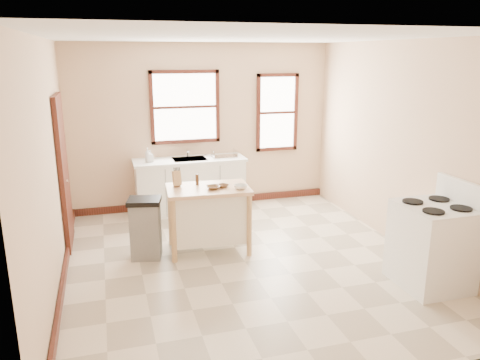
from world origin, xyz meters
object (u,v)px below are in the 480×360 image
(soap_bottle_a, at_px, (148,155))
(bowl_a, at_px, (213,187))
(soap_bottle_b, at_px, (150,156))
(dish_rack, at_px, (224,154))
(kitchen_island, at_px, (209,219))
(pepper_grinder, at_px, (197,180))
(knife_block, at_px, (177,179))
(gas_stove, at_px, (433,235))
(trash_bin, at_px, (146,228))
(bowl_c, at_px, (241,187))
(bowl_b, at_px, (223,186))

(soap_bottle_a, xyz_separation_m, bowl_a, (0.68, -1.73, -0.12))
(soap_bottle_b, bearing_deg, bowl_a, -79.42)
(bowl_a, bearing_deg, dish_rack, 70.99)
(soap_bottle_b, relative_size, bowl_a, 1.06)
(soap_bottle_a, bearing_deg, kitchen_island, -55.72)
(dish_rack, bearing_deg, soap_bottle_b, -158.26)
(dish_rack, distance_m, pepper_grinder, 1.67)
(soap_bottle_b, distance_m, knife_block, 1.48)
(knife_block, relative_size, gas_stove, 0.16)
(trash_bin, bearing_deg, soap_bottle_a, 95.04)
(bowl_c, bearing_deg, dish_rack, 82.16)
(soap_bottle_a, xyz_separation_m, kitchen_island, (0.63, -1.63, -0.59))
(soap_bottle_b, bearing_deg, bowl_b, -74.67)
(bowl_c, height_order, trash_bin, bowl_c)
(bowl_b, bearing_deg, dish_rack, 74.97)
(dish_rack, xyz_separation_m, knife_block, (-1.04, -1.48, 0.02))
(bowl_b, height_order, bowl_c, bowl_c)
(bowl_a, bearing_deg, trash_bin, 174.33)
(knife_block, bearing_deg, soap_bottle_a, 94.54)
(soap_bottle_b, xyz_separation_m, dish_rack, (1.24, 0.02, -0.04))
(soap_bottle_a, xyz_separation_m, gas_stove, (2.87, -3.33, -0.42))
(dish_rack, relative_size, gas_stove, 0.34)
(knife_block, relative_size, trash_bin, 0.25)
(soap_bottle_a, height_order, bowl_c, soap_bottle_a)
(dish_rack, relative_size, bowl_c, 2.39)
(pepper_grinder, distance_m, bowl_a, 0.31)
(knife_block, bearing_deg, soap_bottle_b, 93.02)
(bowl_a, height_order, trash_bin, bowl_a)
(dish_rack, bearing_deg, trash_bin, -111.09)
(soap_bottle_a, distance_m, pepper_grinder, 1.56)
(kitchen_island, xyz_separation_m, bowl_a, (0.05, -0.10, 0.47))
(soap_bottle_a, distance_m, gas_stove, 4.42)
(dish_rack, relative_size, bowl_a, 2.32)
(bowl_b, bearing_deg, gas_stove, -38.89)
(dish_rack, height_order, trash_bin, dish_rack)
(soap_bottle_a, xyz_separation_m, bowl_c, (1.03, -1.82, -0.11))
(dish_rack, relative_size, pepper_grinder, 2.79)
(trash_bin, bearing_deg, gas_stove, -16.13)
(kitchen_island, height_order, trash_bin, kitchen_island)
(soap_bottle_a, distance_m, bowl_a, 1.86)
(knife_block, bearing_deg, trash_bin, -163.35)
(bowl_c, bearing_deg, kitchen_island, 153.92)
(pepper_grinder, height_order, gas_stove, gas_stove)
(gas_stove, bearing_deg, soap_bottle_b, 130.34)
(bowl_c, bearing_deg, gas_stove, -39.21)
(soap_bottle_b, xyz_separation_m, pepper_grinder, (0.48, -1.47, -0.05))
(bowl_b, distance_m, bowl_c, 0.25)
(dish_rack, distance_m, bowl_a, 1.85)
(pepper_grinder, height_order, trash_bin, pepper_grinder)
(dish_rack, bearing_deg, soap_bottle_a, -158.06)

